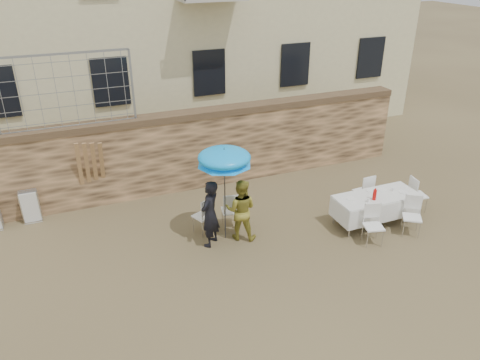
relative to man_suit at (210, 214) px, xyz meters
name	(u,v)px	position (x,y,z in m)	size (l,w,h in m)	color
ground	(262,290)	(0.43, -1.96, -0.81)	(80.00, 80.00, 0.00)	brown
stone_wall	(190,151)	(0.43, 3.04, 0.29)	(13.00, 0.50, 2.20)	olive
chain_link_fence	(65,92)	(-2.57, 3.04, 2.29)	(3.20, 0.06, 1.80)	gray
man_suit	(210,214)	(0.00, 0.00, 0.00)	(0.59, 0.39, 1.62)	black
woman_dress	(241,210)	(0.75, 0.00, -0.05)	(0.73, 0.57, 1.51)	gold
umbrella	(224,160)	(0.40, 0.10, 1.22)	(1.23, 1.23, 2.15)	#3F3F44
couple_chair_left	(203,215)	(0.00, 0.55, -0.33)	(0.48, 0.48, 0.96)	white
couple_chair_right	(230,209)	(0.70, 0.55, -0.33)	(0.48, 0.48, 0.96)	white
banquet_table	(377,197)	(4.09, -0.62, -0.08)	(2.10, 0.85, 0.78)	silver
soda_bottle	(375,195)	(3.89, -0.77, 0.10)	(0.09, 0.09, 0.26)	red
table_chair_front_left	(374,226)	(3.49, -1.37, -0.33)	(0.48, 0.48, 0.96)	white
table_chair_front_right	(412,216)	(4.59, -1.37, -0.33)	(0.48, 0.48, 0.96)	white
table_chair_back	(363,191)	(4.29, 0.18, -0.33)	(0.48, 0.48, 0.96)	white
table_chair_side	(418,194)	(5.49, -0.52, -0.33)	(0.48, 0.48, 0.96)	white
chair_stack_right	(30,205)	(-3.84, 2.67, -0.35)	(0.46, 0.32, 0.92)	white
wood_planks	(93,174)	(-2.24, 2.74, 0.19)	(0.70, 0.20, 2.00)	#A37749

